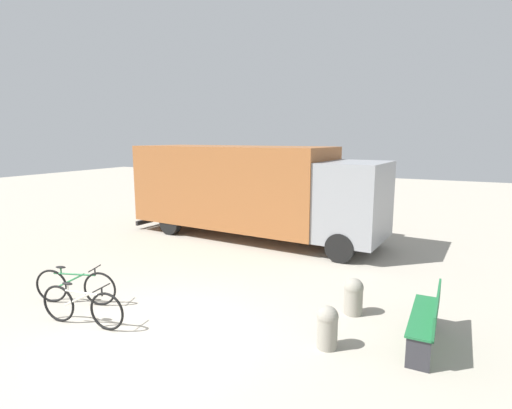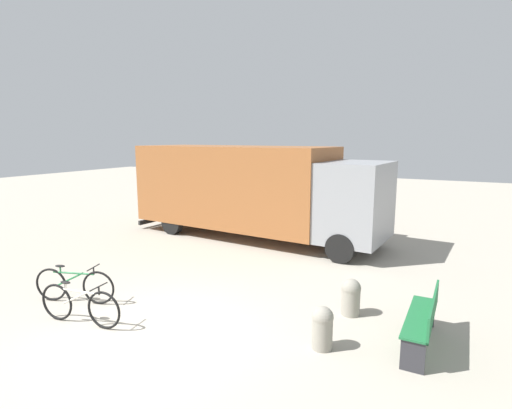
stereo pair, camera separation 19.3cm
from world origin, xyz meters
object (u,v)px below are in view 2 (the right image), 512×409
object	(u,v)px
bicycle_near	(74,285)
bicycle_middle	(80,305)
bollard_far_bench	(351,296)
delivery_truck	(252,188)
bollard_near_bench	(323,326)
park_bench	(425,318)

from	to	relation	value
bicycle_near	bicycle_middle	bearing A→B (deg)	-51.69
bicycle_near	bollard_far_bench	size ratio (longest dim) A/B	2.38
delivery_truck	bollard_far_bench	xyz separation A→B (m)	(4.51, -4.50, -1.31)
bicycle_middle	bollard_far_bench	distance (m)	5.03
delivery_truck	bicycle_near	distance (m)	6.69
bollard_near_bench	delivery_truck	bearing A→B (deg)	126.59
delivery_truck	bollard_far_bench	size ratio (longest dim) A/B	12.44
bicycle_near	delivery_truck	bearing A→B (deg)	66.32
bicycle_near	bicycle_middle	world-z (taller)	same
park_bench	bollard_near_bench	world-z (taller)	park_bench
park_bench	bicycle_near	world-z (taller)	park_bench
park_bench	bicycle_near	distance (m)	6.69
bicycle_middle	bollard_far_bench	bearing A→B (deg)	24.09
park_bench	bicycle_middle	world-z (taller)	park_bench
delivery_truck	bollard_far_bench	bearing A→B (deg)	-40.13
delivery_truck	bicycle_near	bearing A→B (deg)	-91.23
park_bench	bicycle_middle	bearing A→B (deg)	110.39
bicycle_middle	bollard_near_bench	size ratio (longest dim) A/B	2.47
delivery_truck	bicycle_middle	bearing A→B (deg)	-83.31
bicycle_near	bicycle_middle	xyz separation A→B (m)	(0.93, -0.62, 0.00)
delivery_truck	bicycle_middle	size ratio (longest dim) A/B	5.05
bollard_near_bench	bicycle_near	bearing A→B (deg)	-173.55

